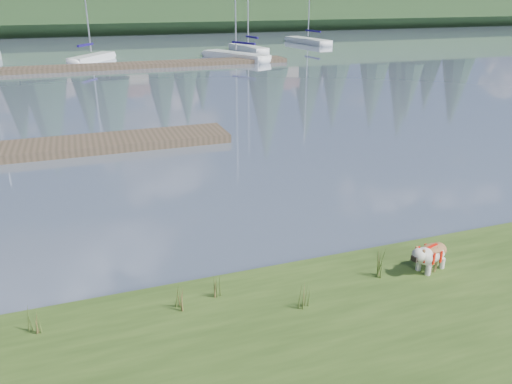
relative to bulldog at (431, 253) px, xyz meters
name	(u,v)px	position (x,y,z in m)	size (l,w,h in m)	color
ground	(93,69)	(-4.69, 32.61, -0.70)	(200.00, 200.00, 0.00)	slate
ridge	(78,13)	(-4.69, 75.61, 1.80)	(200.00, 20.00, 5.00)	#1F3519
bulldog	(431,253)	(0.00, 0.00, 0.00)	(0.94, 0.54, 0.55)	silver
dock_far	(121,66)	(-2.69, 32.61, -0.55)	(26.00, 2.20, 0.30)	#4C3D2C
sailboat_bg_2	(95,57)	(-4.25, 37.32, -0.36)	(4.32, 5.68, 9.29)	white
sailboat_bg_3	(231,55)	(6.67, 35.18, -0.37)	(4.63, 7.57, 11.30)	white
sailboat_bg_4	(245,48)	(9.74, 40.49, -0.37)	(2.26, 6.87, 10.09)	white
sailboat_bg_5	(304,40)	(18.58, 46.24, -0.38)	(2.68, 8.25, 11.57)	white
weed_0	(182,295)	(-4.63, 0.29, -0.08)	(0.17, 0.14, 0.63)	#475B23
weed_1	(217,286)	(-4.00, 0.49, -0.16)	(0.17, 0.14, 0.45)	#475B23
weed_2	(384,262)	(-0.94, 0.10, -0.06)	(0.17, 0.14, 0.68)	#475B23
weed_3	(33,322)	(-6.89, 0.44, -0.16)	(0.17, 0.14, 0.46)	#475B23
weed_4	(304,296)	(-2.73, -0.32, -0.14)	(0.17, 0.14, 0.48)	#475B23
weed_5	(435,260)	(0.03, -0.10, -0.10)	(0.17, 0.14, 0.59)	#475B23
mud_lip	(172,300)	(-4.69, 1.01, -0.63)	(60.00, 0.50, 0.14)	#33281C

